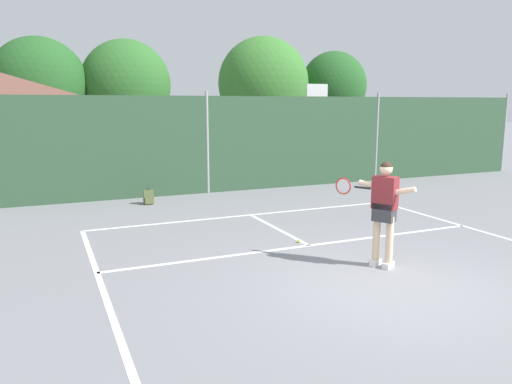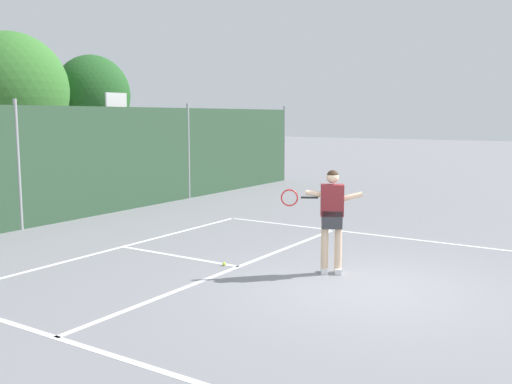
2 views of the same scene
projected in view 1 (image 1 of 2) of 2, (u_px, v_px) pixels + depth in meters
ground_plane at (387, 287)px, 7.73m from camera, size 120.00×120.00×0.00m
court_markings at (363, 274)px, 8.31m from camera, size 8.30×11.10×0.01m
chainlink_fence at (207, 145)px, 15.58m from camera, size 26.09×0.09×3.20m
basketball_hoop at (316, 117)px, 19.05m from camera, size 0.90×0.67×3.55m
treeline_backdrop at (164, 85)px, 23.26m from camera, size 23.60×4.21×6.16m
tennis_player at (384, 205)px, 8.50m from camera, size 0.82×1.24×1.85m
tennis_ball at (299, 241)px, 10.16m from camera, size 0.07×0.07×0.07m
backpack_olive at (149, 197)px, 14.02m from camera, size 0.29×0.26×0.46m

